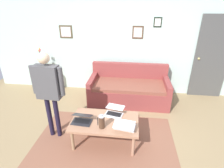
# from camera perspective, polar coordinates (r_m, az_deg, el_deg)

# --- Properties ---
(ground_plane) EXTENTS (7.68, 7.68, 0.00)m
(ground_plane) POSITION_cam_1_polar(r_m,az_deg,el_deg) (3.30, -1.36, -18.93)
(ground_plane) COLOR #987F58
(area_rug) EXTENTS (2.48, 1.81, 0.01)m
(area_rug) POSITION_cam_1_polar(r_m,az_deg,el_deg) (3.30, -2.53, -18.97)
(area_rug) COLOR brown
(area_rug) RESTS_ON ground_plane
(back_wall) EXTENTS (7.04, 0.11, 2.70)m
(back_wall) POSITION_cam_1_polar(r_m,az_deg,el_deg) (4.66, 2.40, 13.41)
(back_wall) COLOR silver
(back_wall) RESTS_ON ground_plane
(interior_door) EXTENTS (0.82, 0.09, 2.05)m
(interior_door) POSITION_cam_1_polar(r_m,az_deg,el_deg) (5.02, 29.51, 7.21)
(interior_door) COLOR #4C4D4B
(interior_door) RESTS_ON ground_plane
(couch) EXTENTS (1.91, 0.90, 0.88)m
(couch) POSITION_cam_1_polar(r_m,az_deg,el_deg) (4.42, 5.40, -1.74)
(couch) COLOR brown
(couch) RESTS_ON ground_plane
(coffee_table) EXTENTS (1.15, 0.69, 0.45)m
(coffee_table) POSITION_cam_1_polar(r_m,az_deg,el_deg) (3.11, -2.37, -12.44)
(coffee_table) COLOR #AA7859
(coffee_table) RESTS_ON ground_plane
(laptop_left) EXTENTS (0.38, 0.37, 0.12)m
(laptop_left) POSITION_cam_1_polar(r_m,az_deg,el_deg) (3.22, 0.75, -9.02)
(laptop_left) COLOR silver
(laptop_left) RESTS_ON coffee_table
(laptop_center) EXTENTS (0.34, 0.28, 0.15)m
(laptop_center) POSITION_cam_1_polar(r_m,az_deg,el_deg) (3.08, -9.65, -11.23)
(laptop_center) COLOR #28282D
(laptop_center) RESTS_ON coffee_table
(laptop_right) EXTENTS (0.37, 0.34, 0.14)m
(laptop_right) POSITION_cam_1_polar(r_m,az_deg,el_deg) (2.91, 4.11, -13.37)
(laptop_right) COLOR silver
(laptop_right) RESTS_ON coffee_table
(french_press) EXTENTS (0.12, 0.10, 0.25)m
(french_press) POSITION_cam_1_polar(r_m,az_deg,el_deg) (2.88, -3.35, -12.05)
(french_press) COLOR #4C3323
(french_press) RESTS_ON coffee_table
(side_shelf) EXTENTS (0.42, 0.32, 0.76)m
(side_shelf) POSITION_cam_1_polar(r_m,az_deg,el_deg) (5.17, -21.00, 1.65)
(side_shelf) COLOR olive
(side_shelf) RESTS_ON ground_plane
(flower_vase) EXTENTS (0.09, 0.10, 0.47)m
(flower_vase) POSITION_cam_1_polar(r_m,az_deg,el_deg) (5.00, -21.97, 7.45)
(flower_vase) COLOR #4F3045
(flower_vase) RESTS_ON side_shelf
(person_standing) EXTENTS (0.57, 0.20, 1.60)m
(person_standing) POSITION_cam_1_polar(r_m,az_deg,el_deg) (3.10, -19.92, -0.66)
(person_standing) COLOR black
(person_standing) RESTS_ON ground_plane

